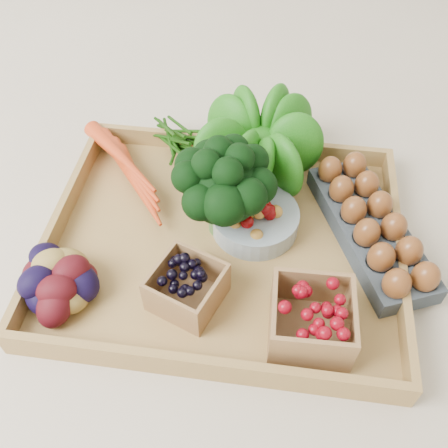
# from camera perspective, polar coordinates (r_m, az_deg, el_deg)

# --- Properties ---
(ground) EXTENTS (4.00, 4.00, 0.00)m
(ground) POSITION_cam_1_polar(r_m,az_deg,el_deg) (0.81, 0.00, -2.74)
(ground) COLOR beige
(ground) RESTS_ON ground
(tray) EXTENTS (0.55, 0.45, 0.01)m
(tray) POSITION_cam_1_polar(r_m,az_deg,el_deg) (0.81, 0.00, -2.42)
(tray) COLOR #A78246
(tray) RESTS_ON ground
(carrots) EXTENTS (0.21, 0.15, 0.05)m
(carrots) POSITION_cam_1_polar(r_m,az_deg,el_deg) (0.90, -10.80, 6.28)
(carrots) COLOR red
(carrots) RESTS_ON tray
(lettuce) EXTENTS (0.15, 0.15, 0.15)m
(lettuce) POSITION_cam_1_polar(r_m,az_deg,el_deg) (0.87, 4.02, 9.82)
(lettuce) COLOR #12570D
(lettuce) RESTS_ON tray
(broccoli) EXTENTS (0.16, 0.16, 0.12)m
(broccoli) POSITION_cam_1_polar(r_m,az_deg,el_deg) (0.77, -0.10, 2.48)
(broccoli) COLOR black
(broccoli) RESTS_ON tray
(cherry_bowl) EXTENTS (0.14, 0.14, 0.04)m
(cherry_bowl) POSITION_cam_1_polar(r_m,az_deg,el_deg) (0.81, 3.57, 0.50)
(cherry_bowl) COLOR #8C9EA5
(cherry_bowl) RESTS_ON tray
(egg_carton) EXTENTS (0.20, 0.30, 0.03)m
(egg_carton) POSITION_cam_1_polar(r_m,az_deg,el_deg) (0.83, 16.27, -0.72)
(egg_carton) COLOR #3A434B
(egg_carton) RESTS_ON tray
(potatoes) EXTENTS (0.15, 0.15, 0.09)m
(potatoes) POSITION_cam_1_polar(r_m,az_deg,el_deg) (0.75, -18.88, -5.63)
(potatoes) COLOR #38090E
(potatoes) RESTS_ON tray
(punnet_blackberry) EXTENTS (0.12, 0.12, 0.06)m
(punnet_blackberry) POSITION_cam_1_polar(r_m,az_deg,el_deg) (0.71, -4.25, -7.20)
(punnet_blackberry) COLOR black
(punnet_blackberry) RESTS_ON tray
(punnet_raspberry) EXTENTS (0.11, 0.11, 0.08)m
(punnet_raspberry) POSITION_cam_1_polar(r_m,az_deg,el_deg) (0.69, 9.93, -10.68)
(punnet_raspberry) COLOR maroon
(punnet_raspberry) RESTS_ON tray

